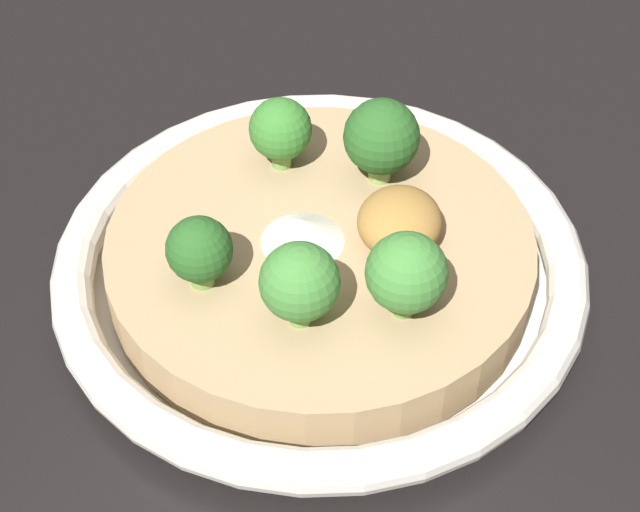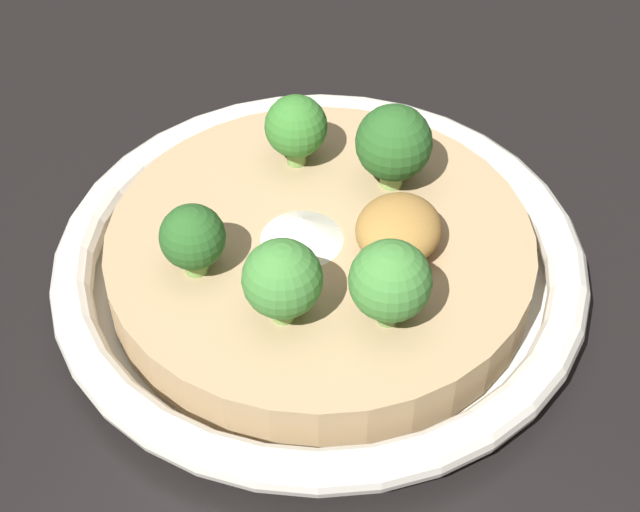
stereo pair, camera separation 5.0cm
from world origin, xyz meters
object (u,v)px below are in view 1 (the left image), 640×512
broccoli_right (300,283)px  broccoli_left (280,130)px  risotto_bowl (320,261)px  broccoli_front_right (199,251)px  broccoli_back_left (381,138)px  broccoli_back (406,274)px

broccoli_right → broccoli_left: 0.11m
risotto_bowl → broccoli_front_right: (0.04, -0.05, 0.04)m
broccoli_back_left → risotto_bowl: bearing=-20.4°
risotto_bowl → broccoli_back_left: broccoli_back_left is taller
risotto_bowl → broccoli_right: broccoli_right is taller
broccoli_back → broccoli_front_right: size_ratio=1.19×
risotto_bowl → broccoli_left: broccoli_left is taller
risotto_bowl → broccoli_back: 0.08m
risotto_bowl → broccoli_back: (0.04, 0.05, 0.04)m
risotto_bowl → broccoli_front_right: broccoli_front_right is taller
risotto_bowl → broccoli_back: size_ratio=6.04×
risotto_bowl → broccoli_back_left: (-0.05, 0.02, 0.04)m
broccoli_back → broccoli_left: bearing=-136.1°
broccoli_back_left → broccoli_left: 0.05m
broccoli_right → broccoli_left: size_ratio=1.08×
broccoli_front_right → broccoli_back: bearing=93.3°
broccoli_back → risotto_bowl: bearing=-127.8°
risotto_bowl → broccoli_back_left: 0.07m
risotto_bowl → broccoli_left: size_ratio=6.64×
broccoli_back → broccoli_front_right: 0.10m
broccoli_back → broccoli_right: size_ratio=1.02×
broccoli_front_right → broccoli_right: 0.05m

